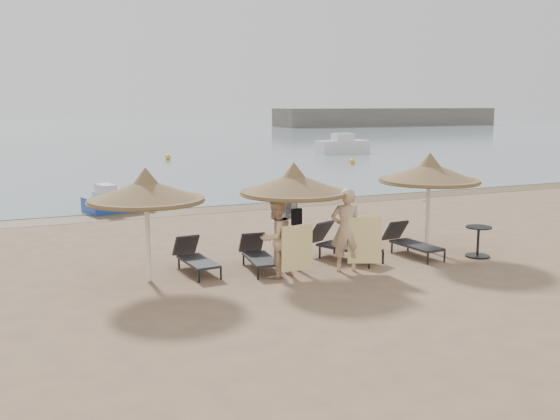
% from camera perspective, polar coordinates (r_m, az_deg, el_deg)
% --- Properties ---
extents(ground, '(160.00, 160.00, 0.00)m').
position_cam_1_polar(ground, '(13.80, 1.62, -6.27)').
color(ground, '#8E6C4E').
rests_on(ground, ground).
extents(sea, '(200.00, 140.00, 0.03)m').
position_cam_1_polar(sea, '(92.23, -20.31, 6.77)').
color(sea, slate).
rests_on(sea, ground).
extents(wet_sand_strip, '(200.00, 1.60, 0.01)m').
position_cam_1_polar(wet_sand_strip, '(22.45, -8.69, -0.13)').
color(wet_sand_strip, brown).
rests_on(wet_sand_strip, ground).
extents(palapa_left, '(2.50, 2.50, 2.47)m').
position_cam_1_polar(palapa_left, '(13.49, -12.15, 1.71)').
color(palapa_left, white).
rests_on(palapa_left, ground).
extents(palapa_center, '(2.51, 2.51, 2.48)m').
position_cam_1_polar(palapa_center, '(14.26, 1.27, 2.38)').
color(palapa_center, white).
rests_on(palapa_center, ground).
extents(palapa_right, '(2.59, 2.59, 2.57)m').
position_cam_1_polar(palapa_right, '(16.42, 13.50, 3.32)').
color(palapa_right, white).
rests_on(palapa_right, ground).
extents(lounger_far_left, '(0.70, 1.74, 0.76)m').
position_cam_1_polar(lounger_far_left, '(14.41, -7.81, -4.26)').
color(lounger_far_left, black).
rests_on(lounger_far_left, ground).
extents(lounger_near_left, '(0.75, 1.75, 0.76)m').
position_cam_1_polar(lounger_near_left, '(14.53, -2.03, -4.05)').
color(lounger_near_left, black).
rests_on(lounger_near_left, ground).
extents(lounger_near_right, '(1.37, 2.05, 0.88)m').
position_cam_1_polar(lounger_near_right, '(15.47, 5.55, -3.05)').
color(lounger_near_right, black).
rests_on(lounger_near_right, ground).
extents(lounger_far_right, '(0.75, 1.83, 0.80)m').
position_cam_1_polar(lounger_far_right, '(16.15, 11.80, -2.79)').
color(lounger_far_right, black).
rests_on(lounger_far_right, ground).
extents(side_table, '(0.64, 0.64, 0.77)m').
position_cam_1_polar(side_table, '(16.38, 17.65, -2.85)').
color(side_table, black).
rests_on(side_table, ground).
extents(person_left, '(1.10, 0.92, 2.04)m').
position_cam_1_polar(person_left, '(13.66, -0.37, -2.02)').
color(person_left, tan).
rests_on(person_left, ground).
extents(person_right, '(1.19, 0.97, 2.23)m').
position_cam_1_polar(person_right, '(14.21, 6.06, -1.22)').
color(person_right, tan).
rests_on(person_right, ground).
extents(towel_left, '(0.72, 0.06, 1.01)m').
position_cam_1_polar(towel_left, '(13.56, 1.58, -3.50)').
color(towel_left, yellow).
rests_on(towel_left, ground).
extents(towel_right, '(0.72, 0.31, 1.07)m').
position_cam_1_polar(towel_right, '(14.25, 7.76, -2.77)').
color(towel_right, yellow).
rests_on(towel_right, ground).
extents(bag_patterned, '(0.33, 0.15, 0.41)m').
position_cam_1_polar(bag_patterned, '(14.51, 0.96, -0.03)').
color(bag_patterned, silver).
rests_on(bag_patterned, ground).
extents(bag_dark, '(0.27, 0.15, 0.37)m').
position_cam_1_polar(bag_dark, '(14.23, 1.53, -0.61)').
color(bag_dark, black).
rests_on(bag_dark, ground).
extents(pedal_boat, '(2.39, 1.79, 0.99)m').
position_cam_1_polar(pedal_boat, '(23.00, -14.79, 0.82)').
color(pedal_boat, '#1B3E99').
rests_on(pedal_boat, ground).
extents(buoy_mid, '(0.41, 0.41, 0.41)m').
position_cam_1_polar(buoy_mid, '(43.01, -10.21, 4.77)').
color(buoy_mid, yellow).
rests_on(buoy_mid, ground).
extents(buoy_right, '(0.35, 0.35, 0.35)m').
position_cam_1_polar(buoy_right, '(39.87, 6.63, 4.44)').
color(buoy_right, yellow).
rests_on(buoy_right, ground).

